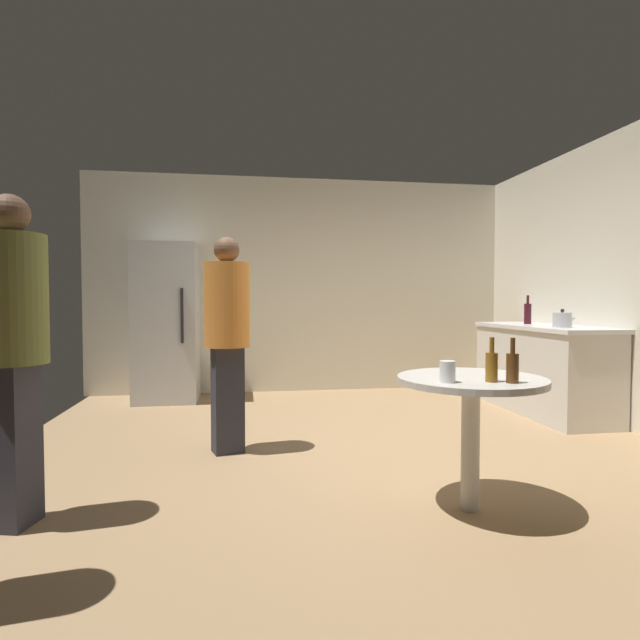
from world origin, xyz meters
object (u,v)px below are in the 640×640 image
at_px(refrigerator, 167,323).
at_px(plastic_cup_white, 447,372).
at_px(foreground_table, 471,396).
at_px(person_in_olive_shirt, 12,333).
at_px(beer_bottle_brown, 512,367).
at_px(kettle, 563,320).
at_px(person_in_orange_shirt, 227,327).
at_px(wine_bottle_on_counter, 528,313).
at_px(beer_bottle_amber, 492,366).

distance_m(refrigerator, plastic_cup_white, 4.04).
distance_m(foreground_table, person_in_olive_shirt, 2.42).
height_order(refrigerator, beer_bottle_brown, refrigerator).
distance_m(refrigerator, beer_bottle_brown, 4.25).
relative_size(kettle, beer_bottle_brown, 1.06).
relative_size(foreground_table, person_in_orange_shirt, 0.49).
xyz_separation_m(wine_bottle_on_counter, person_in_olive_shirt, (-4.21, -2.31, -0.03)).
height_order(kettle, person_in_orange_shirt, person_in_orange_shirt).
xyz_separation_m(foreground_table, plastic_cup_white, (-0.20, -0.15, 0.16)).
distance_m(beer_bottle_amber, person_in_olive_shirt, 2.45).
bearing_deg(wine_bottle_on_counter, person_in_orange_shirt, -159.43).
relative_size(refrigerator, wine_bottle_on_counter, 5.81).
bearing_deg(person_in_orange_shirt, beer_bottle_amber, 26.94).
relative_size(refrigerator, plastic_cup_white, 16.36).
bearing_deg(foreground_table, plastic_cup_white, -142.89).
bearing_deg(beer_bottle_amber, person_in_orange_shirt, 133.44).
xyz_separation_m(refrigerator, beer_bottle_brown, (2.21, -3.63, -0.08)).
height_order(beer_bottle_brown, person_in_olive_shirt, person_in_olive_shirt).
distance_m(foreground_table, beer_bottle_brown, 0.31).
bearing_deg(kettle, person_in_orange_shirt, -170.76).
distance_m(plastic_cup_white, person_in_orange_shirt, 1.84).
bearing_deg(beer_bottle_amber, wine_bottle_on_counter, 55.84).
xyz_separation_m(refrigerator, person_in_olive_shirt, (-0.30, -3.25, 0.09)).
bearing_deg(wine_bottle_on_counter, plastic_cup_white, -127.64).
bearing_deg(refrigerator, kettle, -22.81).
height_order(wine_bottle_on_counter, beer_bottle_brown, wine_bottle_on_counter).
xyz_separation_m(beer_bottle_brown, person_in_orange_shirt, (-1.46, 1.50, 0.13)).
relative_size(plastic_cup_white, person_in_olive_shirt, 0.07).
relative_size(foreground_table, plastic_cup_white, 7.27).
xyz_separation_m(wine_bottle_on_counter, plastic_cup_white, (-2.03, -2.63, -0.23)).
height_order(foreground_table, plastic_cup_white, plastic_cup_white).
xyz_separation_m(kettle, foreground_table, (-1.77, -1.79, -0.34)).
bearing_deg(beer_bottle_amber, foreground_table, 99.94).
bearing_deg(person_in_olive_shirt, wine_bottle_on_counter, 42.50).
distance_m(kettle, foreground_table, 2.54).
bearing_deg(person_in_olive_shirt, person_in_orange_shirt, 60.80).
height_order(kettle, beer_bottle_brown, kettle).
bearing_deg(kettle, plastic_cup_white, -135.41).
bearing_deg(kettle, person_in_olive_shirt, -158.68).
relative_size(beer_bottle_brown, plastic_cup_white, 2.09).
height_order(plastic_cup_white, person_in_olive_shirt, person_in_olive_shirt).
bearing_deg(person_in_olive_shirt, foreground_table, 9.77).
height_order(foreground_table, beer_bottle_brown, beer_bottle_brown).
relative_size(kettle, foreground_table, 0.30).
xyz_separation_m(refrigerator, wine_bottle_on_counter, (3.91, -0.94, 0.12)).
distance_m(kettle, plastic_cup_white, 2.77).
bearing_deg(person_in_olive_shirt, beer_bottle_amber, 5.84).
bearing_deg(refrigerator, beer_bottle_brown, -58.74).
bearing_deg(refrigerator, person_in_orange_shirt, -70.77).
distance_m(refrigerator, foreground_table, 4.01).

